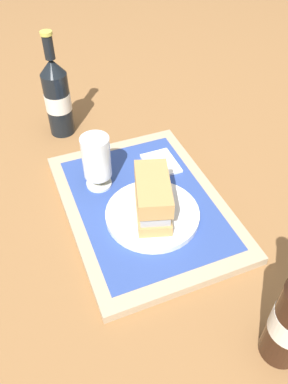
% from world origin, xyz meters
% --- Properties ---
extents(ground_plane, '(3.00, 3.00, 0.00)m').
position_xyz_m(ground_plane, '(0.00, 0.00, 0.00)').
color(ground_plane, olive).
extents(tray, '(0.44, 0.32, 0.02)m').
position_xyz_m(tray, '(0.00, 0.00, 0.01)').
color(tray, tan).
rests_on(tray, ground_plane).
extents(placemat, '(0.38, 0.27, 0.00)m').
position_xyz_m(placemat, '(0.00, 0.00, 0.02)').
color(placemat, '#2D4793').
rests_on(placemat, tray).
extents(plate, '(0.19, 0.19, 0.01)m').
position_xyz_m(plate, '(-0.05, -0.00, 0.03)').
color(plate, white).
rests_on(plate, placemat).
extents(sandwich, '(0.14, 0.10, 0.08)m').
position_xyz_m(sandwich, '(-0.04, -0.00, 0.08)').
color(sandwich, tan).
rests_on(sandwich, plate).
extents(beer_glass, '(0.06, 0.06, 0.12)m').
position_xyz_m(beer_glass, '(0.09, 0.07, 0.09)').
color(beer_glass, silver).
rests_on(beer_glass, placemat).
extents(napkin_folded, '(0.09, 0.07, 0.01)m').
position_xyz_m(napkin_folded, '(0.10, -0.08, 0.02)').
color(napkin_folded, white).
rests_on(napkin_folded, placemat).
extents(beer_bottle, '(0.07, 0.07, 0.27)m').
position_xyz_m(beer_bottle, '(0.34, 0.09, 0.10)').
color(beer_bottle, black).
rests_on(beer_bottle, ground_plane).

